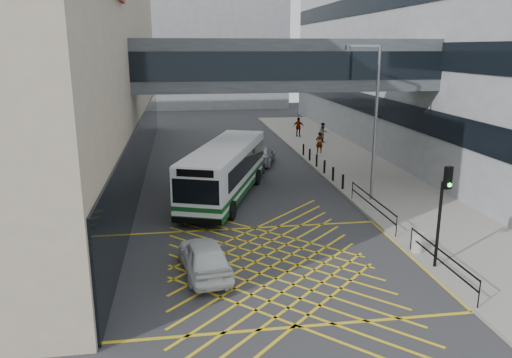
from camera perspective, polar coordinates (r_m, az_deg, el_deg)
name	(u,v)px	position (r m, az deg, el deg)	size (l,w,h in m)	color
ground	(271,267)	(20.30, 1.71, -10.00)	(120.00, 120.00, 0.00)	#333335
building_right	(492,30)	(50.23, 25.32, 15.15)	(24.09, 44.00, 20.00)	gray
building_far	(187,44)	(78.13, -7.86, 15.04)	(28.00, 16.00, 18.00)	gray
skybridge	(285,65)	(30.80, 3.39, 12.90)	(20.00, 4.10, 3.00)	#41464B
pavement	(358,169)	(36.34, 11.53, 1.09)	(6.00, 54.00, 0.16)	gray
box_junction	(271,267)	(20.30, 1.71, -9.99)	(12.00, 9.00, 0.01)	gold
bus	(226,170)	(28.85, -3.50, 1.05)	(6.12, 11.29, 3.11)	white
car_white	(204,256)	(19.56, -5.91, -8.79)	(1.82, 4.46, 1.42)	white
car_dark	(246,163)	(35.18, -1.13, 1.86)	(1.59, 4.05, 1.27)	black
car_silver	(261,155)	(37.49, 0.62, 2.73)	(1.82, 4.30, 1.34)	#9FA3A8
traffic_light	(443,202)	(20.20, 20.61, -2.53)	(0.33, 0.49, 4.10)	black
street_lamp	(372,114)	(28.10, 13.16, 7.23)	(1.84, 1.02, 8.49)	slate
litter_bin	(417,243)	(22.20, 17.95, -6.92)	(0.47, 0.47, 0.82)	#ADA89E
kerb_railings	(399,223)	(23.33, 16.01, -4.90)	(0.05, 12.54, 1.00)	black
bollards	(320,163)	(35.38, 7.38, 1.78)	(0.14, 10.14, 0.90)	black
pedestrian_a	(319,142)	(41.05, 7.24, 4.16)	(0.68, 0.48, 1.70)	gray
pedestrian_b	(323,133)	(45.59, 7.67, 5.26)	(0.87, 0.51, 1.79)	gray
pedestrian_c	(299,127)	(48.44, 4.89, 5.93)	(1.09, 0.52, 1.84)	gray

